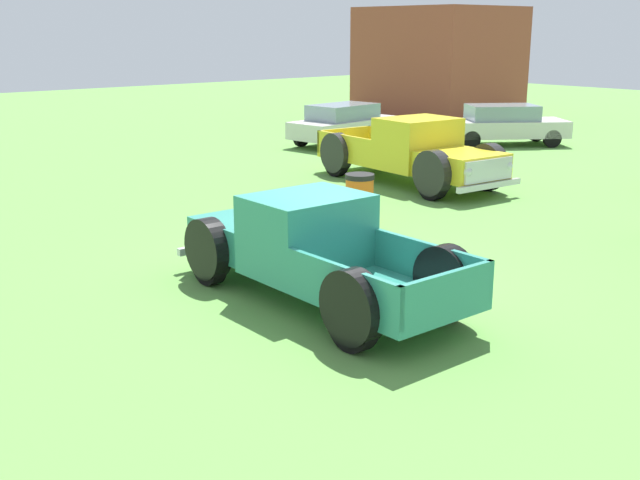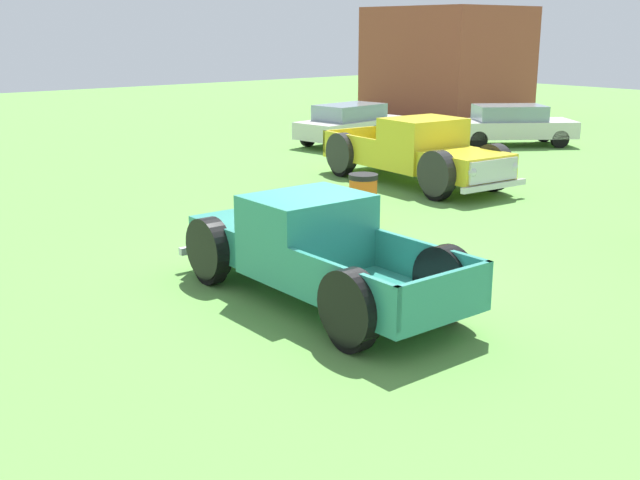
{
  "view_description": "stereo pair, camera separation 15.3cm",
  "coord_description": "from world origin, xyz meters",
  "px_view_note": "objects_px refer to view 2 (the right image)",
  "views": [
    {
      "loc": [
        8.29,
        -7.41,
        3.75
      ],
      "look_at": [
        0.37,
        -0.65,
        0.9
      ],
      "focal_mm": 43.52,
      "sensor_mm": 36.0,
      "label": 1
    },
    {
      "loc": [
        8.39,
        -7.3,
        3.75
      ],
      "look_at": [
        0.37,
        -0.65,
        0.9
      ],
      "focal_mm": 43.52,
      "sensor_mm": 36.0,
      "label": 2
    }
  ],
  "objects_px": {
    "trash_can": "(363,197)",
    "pickup_truck_behind_left": "(424,154)",
    "sedan_distant_b": "(352,123)",
    "sedan_distant_a": "(512,124)",
    "pickup_truck_foreground": "(305,248)"
  },
  "relations": [
    {
      "from": "sedan_distant_a",
      "to": "pickup_truck_foreground",
      "type": "bearing_deg",
      "value": -63.3
    },
    {
      "from": "trash_can",
      "to": "pickup_truck_behind_left",
      "type": "bearing_deg",
      "value": 115.32
    },
    {
      "from": "pickup_truck_behind_left",
      "to": "pickup_truck_foreground",
      "type": "bearing_deg",
      "value": -58.48
    },
    {
      "from": "pickup_truck_foreground",
      "to": "sedan_distant_b",
      "type": "bearing_deg",
      "value": 135.55
    },
    {
      "from": "pickup_truck_foreground",
      "to": "pickup_truck_behind_left",
      "type": "height_order",
      "value": "pickup_truck_behind_left"
    },
    {
      "from": "pickup_truck_foreground",
      "to": "sedan_distant_b",
      "type": "distance_m",
      "value": 15.18
    },
    {
      "from": "pickup_truck_behind_left",
      "to": "sedan_distant_b",
      "type": "relative_size",
      "value": 1.33
    },
    {
      "from": "trash_can",
      "to": "sedan_distant_a",
      "type": "bearing_deg",
      "value": 112.72
    },
    {
      "from": "pickup_truck_foreground",
      "to": "pickup_truck_behind_left",
      "type": "bearing_deg",
      "value": 121.52
    },
    {
      "from": "sedan_distant_b",
      "to": "pickup_truck_foreground",
      "type": "bearing_deg",
      "value": -44.45
    },
    {
      "from": "pickup_truck_foreground",
      "to": "sedan_distant_a",
      "type": "distance_m",
      "value": 16.32
    },
    {
      "from": "sedan_distant_a",
      "to": "trash_can",
      "type": "bearing_deg",
      "value": -67.28
    },
    {
      "from": "trash_can",
      "to": "sedan_distant_b",
      "type": "bearing_deg",
      "value": 139.33
    },
    {
      "from": "sedan_distant_b",
      "to": "trash_can",
      "type": "xyz_separation_m",
      "value": [
        8.06,
        -6.92,
        -0.22
      ]
    },
    {
      "from": "pickup_truck_behind_left",
      "to": "sedan_distant_a",
      "type": "height_order",
      "value": "pickup_truck_behind_left"
    }
  ]
}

